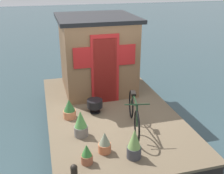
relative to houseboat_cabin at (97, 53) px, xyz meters
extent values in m
plane|color=#2D4247|center=(-1.44, 0.00, -1.58)|extent=(60.00, 60.00, 0.00)
cube|color=brown|center=(-1.44, 0.00, -1.09)|extent=(5.11, 3.07, 0.06)
cube|color=black|center=(-1.44, 0.00, -1.35)|extent=(5.01, 3.01, 0.46)
cube|color=brown|center=(0.01, 0.00, -0.06)|extent=(1.92, 1.90, 2.00)
cube|color=#28282B|center=(0.01, 0.00, 0.99)|extent=(2.12, 2.10, 0.10)
cube|color=maroon|center=(-0.97, 0.00, -0.21)|extent=(0.04, 0.60, 1.70)
cube|color=maroon|center=(-0.97, 0.00, -0.16)|extent=(0.03, 0.72, 1.80)
cube|color=maroon|center=(-0.97, -0.57, 0.19)|extent=(0.03, 0.44, 0.52)
cube|color=maroon|center=(-0.97, 0.57, 0.19)|extent=(0.03, 0.44, 0.52)
torus|color=black|center=(-2.89, -0.18, -0.73)|extent=(0.66, 0.17, 0.66)
torus|color=black|center=(-1.91, -0.39, -0.73)|extent=(0.66, 0.17, 0.66)
cylinder|color=black|center=(-2.36, -0.29, -0.52)|extent=(0.92, 0.23, 0.46)
cylinder|color=black|center=(-2.52, -0.26, -0.32)|extent=(0.59, 0.16, 0.06)
cylinder|color=black|center=(-2.07, -0.36, -0.53)|extent=(0.35, 0.11, 0.41)
cylinder|color=black|center=(-2.85, -0.19, -0.52)|extent=(0.12, 0.06, 0.43)
cube|color=black|center=(-2.23, -0.32, -0.31)|extent=(0.22, 0.14, 0.06)
cylinder|color=black|center=(-2.81, -0.20, -0.27)|extent=(0.13, 0.49, 0.02)
cylinder|color=#B2603D|center=(-3.09, 0.53, -0.97)|extent=(0.24, 0.24, 0.18)
cone|color=gray|center=(-3.09, 0.53, -0.75)|extent=(0.22, 0.22, 0.25)
cylinder|color=#C6754C|center=(-1.59, 1.01, -0.96)|extent=(0.29, 0.29, 0.19)
cone|color=#2D602D|center=(-1.59, 1.01, -0.73)|extent=(0.27, 0.27, 0.28)
cylinder|color=#38383D|center=(-3.38, 0.05, -0.95)|extent=(0.27, 0.27, 0.22)
cone|color=#70934C|center=(-3.38, 0.05, -0.65)|extent=(0.24, 0.24, 0.38)
cylinder|color=slate|center=(-2.41, 0.87, -0.95)|extent=(0.29, 0.29, 0.22)
cone|color=#4C8942|center=(-2.41, 0.87, -0.66)|extent=(0.26, 0.26, 0.36)
cylinder|color=#935138|center=(-3.32, 0.91, -0.98)|extent=(0.21, 0.21, 0.17)
cone|color=#387533|center=(-3.32, 0.91, -0.78)|extent=(0.19, 0.19, 0.22)
cylinder|color=black|center=(-1.46, 0.38, -0.83)|extent=(0.38, 0.38, 0.19)
cylinder|color=black|center=(-1.46, 0.38, -0.99)|extent=(0.04, 0.04, 0.14)
cylinder|color=black|center=(-1.46, 0.38, -1.05)|extent=(0.27, 0.27, 0.02)
cylinder|color=black|center=(-3.65, 1.19, -0.95)|extent=(0.11, 0.11, 0.21)
sphere|color=black|center=(-3.65, 1.19, -0.85)|extent=(0.12, 0.12, 0.12)
camera|label=1|loc=(-7.23, 1.50, 2.08)|focal=43.19mm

